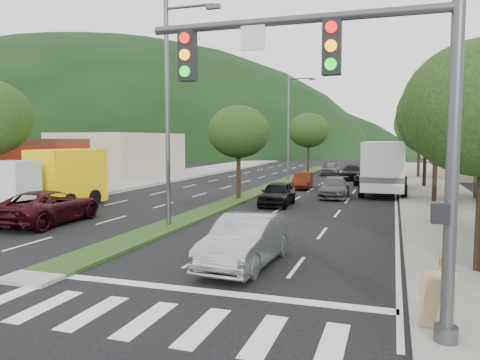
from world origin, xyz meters
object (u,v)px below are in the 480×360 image
(streetlight_near, at_px, (171,102))
(car_queue_d, at_px, (368,177))
(streetlight_mid, at_px, (291,122))
(car_queue_a, at_px, (277,194))
(tree_med_far, at_px, (308,130))
(box_truck, at_px, (57,180))
(traffic_signal, at_px, (365,103))
(car_queue_b, at_px, (335,188))
(tree_r_c, at_px, (437,126))
(tree_r_d, at_px, (426,124))
(car_queue_f, at_px, (353,172))
(car_queue_e, at_px, (330,169))
(tree_r_e, at_px, (420,130))
(car_queue_c, at_px, (303,181))
(a_frame_sign, at_px, (438,295))
(sedan_silver, at_px, (246,241))
(motorhome, at_px, (385,166))
(suv_maroon, at_px, (48,207))
(tree_med_near, at_px, (239,132))
(tree_r_b, at_px, (452,115))

(streetlight_near, xyz_separation_m, car_queue_d, (7.27, 23.19, -4.95))
(streetlight_mid, xyz_separation_m, car_queue_a, (2.83, -16.81, -4.86))
(tree_med_far, bearing_deg, box_truck, -105.06)
(traffic_signal, xyz_separation_m, car_queue_b, (-3.21, 22.73, -3.97))
(tree_r_c, relative_size, tree_r_d, 0.90)
(tree_r_d, relative_size, car_queue_f, 1.45)
(streetlight_mid, height_order, car_queue_e, streetlight_mid)
(car_queue_e, bearing_deg, car_queue_a, -88.64)
(tree_r_d, bearing_deg, tree_med_far, 130.60)
(streetlight_mid, bearing_deg, tree_r_c, -47.78)
(tree_r_e, xyz_separation_m, car_queue_c, (-9.28, -13.81, -4.24))
(tree_r_e, relative_size, a_frame_sign, 4.50)
(streetlight_mid, height_order, box_truck, streetlight_mid)
(car_queue_a, relative_size, car_queue_d, 0.93)
(sedan_silver, distance_m, motorhome, 22.61)
(tree_r_c, distance_m, suv_maroon, 22.36)
(streetlight_mid, bearing_deg, a_frame_sign, -73.07)
(tree_r_e, xyz_separation_m, streetlight_near, (-11.79, -32.00, 0.69))
(suv_maroon, xyz_separation_m, car_queue_c, (8.50, 19.15, -0.14))
(car_queue_a, xyz_separation_m, car_queue_e, (-0.09, 25.00, -0.01))
(tree_r_d, bearing_deg, suv_maroon, -127.75)
(car_queue_b, bearing_deg, tree_r_e, 68.92)
(traffic_signal, relative_size, tree_med_near, 1.16)
(suv_maroon, bearing_deg, tree_r_e, -121.36)
(car_queue_b, distance_m, car_queue_d, 10.14)
(tree_r_b, bearing_deg, box_truck, -178.13)
(streetlight_mid, bearing_deg, car_queue_c, -69.73)
(streetlight_mid, distance_m, car_queue_f, 8.07)
(sedan_silver, xyz_separation_m, car_queue_c, (-2.53, 23.26, -0.14))
(tree_med_far, bearing_deg, car_queue_d, -59.75)
(tree_med_far, bearing_deg, motorhome, -64.43)
(streetlight_mid, distance_m, car_queue_b, 13.97)
(car_queue_d, distance_m, car_queue_f, 5.27)
(car_queue_b, xyz_separation_m, car_queue_c, (-3.10, 5.00, -0.03))
(tree_r_b, distance_m, streetlight_near, 12.47)
(traffic_signal, xyz_separation_m, tree_med_near, (-9.03, 19.54, -0.22))
(tree_med_near, relative_size, a_frame_sign, 4.04)
(car_queue_d, bearing_deg, car_queue_a, -106.31)
(tree_r_d, height_order, streetlight_near, streetlight_near)
(a_frame_sign, bearing_deg, streetlight_mid, 115.75)
(tree_r_d, distance_m, streetlight_mid, 12.18)
(sedan_silver, relative_size, motorhome, 0.48)
(tree_r_e, height_order, car_queue_c, tree_r_e)
(streetlight_mid, bearing_deg, motorhome, -41.60)
(traffic_signal, bearing_deg, motorhome, 90.06)
(tree_r_c, relative_size, car_queue_c, 1.65)
(tree_r_d, bearing_deg, sedan_silver, -104.00)
(tree_r_b, height_order, car_queue_e, tree_r_b)
(sedan_silver, xyz_separation_m, motorhome, (3.75, 22.26, 1.22))
(tree_r_e, height_order, car_queue_d, tree_r_e)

